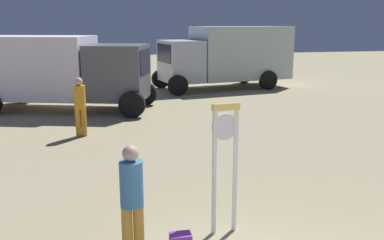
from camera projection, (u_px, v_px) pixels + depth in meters
standing_clock at (225, 155)px, 6.23m from camera, size 0.42×0.14×2.01m
person_near_clock at (132, 197)px, 5.52m from camera, size 0.31×0.31×1.61m
person_distant at (80, 104)px, 11.78m from camera, size 0.32×0.32×1.67m
box_truck_near at (49, 69)px, 15.38m from camera, size 7.50×4.38×2.69m
box_truck_far at (229, 55)px, 20.64m from camera, size 6.87×3.63×2.99m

